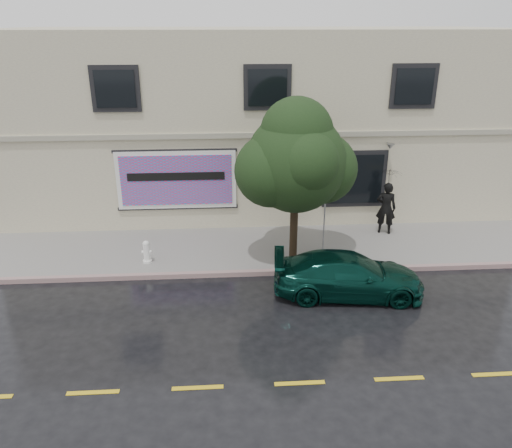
{
  "coord_description": "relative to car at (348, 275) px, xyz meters",
  "views": [
    {
      "loc": [
        -1.52,
        -12.09,
        7.29
      ],
      "look_at": [
        -0.57,
        2.2,
        1.41
      ],
      "focal_mm": 35.0,
      "sensor_mm": 36.0,
      "label": 1
    }
  ],
  "objects": [
    {
      "name": "road_marking",
      "position": [
        -1.92,
        -3.68,
        -0.6
      ],
      "size": [
        19.0,
        0.12,
        0.01
      ],
      "primitive_type": "cube",
      "color": "gold",
      "rests_on": "ground"
    },
    {
      "name": "sidewalk",
      "position": [
        -1.92,
        3.07,
        -0.54
      ],
      "size": [
        20.0,
        3.5,
        0.15
      ],
      "primitive_type": "cube",
      "color": "gray",
      "rests_on": "ground"
    },
    {
      "name": "pedestrian",
      "position": [
        2.28,
        3.98,
        0.49
      ],
      "size": [
        0.8,
        0.66,
        1.89
      ],
      "primitive_type": "imported",
      "rotation": [
        0.0,
        0.0,
        2.8
      ],
      "color": "black",
      "rests_on": "sidewalk"
    },
    {
      "name": "street_tree",
      "position": [
        -1.3,
        2.02,
        2.74
      ],
      "size": [
        3.02,
        3.02,
        4.72
      ],
      "color": "black",
      "rests_on": "sidewalk"
    },
    {
      "name": "car",
      "position": [
        0.0,
        0.0,
        0.0
      ],
      "size": [
        4.36,
        2.28,
        1.22
      ],
      "primitive_type": "imported",
      "rotation": [
        0.0,
        0.0,
        1.47
      ],
      "color": "#072C25",
      "rests_on": "ground"
    },
    {
      "name": "sign_pole",
      "position": [
        -0.2,
        2.67,
        0.96
      ],
      "size": [
        0.28,
        0.12,
        2.33
      ],
      "rotation": [
        0.0,
        0.0,
        -0.36
      ],
      "color": "#9E9FA6",
      "rests_on": "sidewalk"
    },
    {
      "name": "ground",
      "position": [
        -1.92,
        -0.18,
        -0.61
      ],
      "size": [
        90.0,
        90.0,
        0.0
      ],
      "primitive_type": "plane",
      "color": "black",
      "rests_on": "ground"
    },
    {
      "name": "umbrella",
      "position": [
        2.28,
        3.98,
        1.78
      ],
      "size": [
        1.17,
        1.17,
        0.69
      ],
      "primitive_type": "imported",
      "rotation": [
        0.0,
        0.0,
        -0.3
      ],
      "color": "black",
      "rests_on": "pedestrian"
    },
    {
      "name": "fire_hydrant",
      "position": [
        -5.94,
        2.14,
        -0.1
      ],
      "size": [
        0.3,
        0.28,
        0.74
      ],
      "rotation": [
        0.0,
        0.0,
        0.21
      ],
      "color": "white",
      "rests_on": "sidewalk"
    },
    {
      "name": "billboard",
      "position": [
        -5.12,
        4.74,
        1.44
      ],
      "size": [
        4.3,
        0.16,
        2.2
      ],
      "color": "white",
      "rests_on": "ground"
    },
    {
      "name": "building",
      "position": [
        -1.92,
        8.81,
        2.89
      ],
      "size": [
        20.0,
        8.12,
        7.0
      ],
      "color": "#B4A991",
      "rests_on": "ground"
    },
    {
      "name": "curb",
      "position": [
        -1.92,
        1.32,
        -0.54
      ],
      "size": [
        20.0,
        0.18,
        0.16
      ],
      "primitive_type": "cube",
      "color": "gray",
      "rests_on": "ground"
    }
  ]
}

